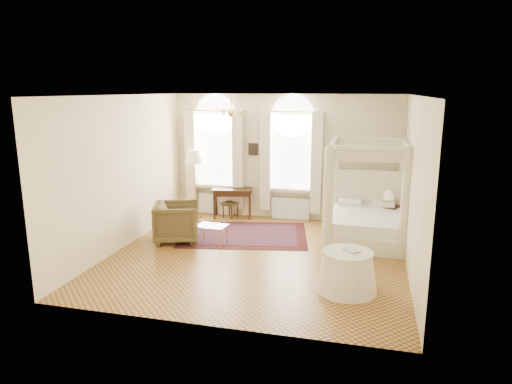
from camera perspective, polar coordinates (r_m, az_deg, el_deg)
ground at (r=9.67m, az=0.14°, el=-7.96°), size 6.00×6.00×0.00m
room_walls at (r=9.16m, az=0.14°, el=3.71°), size 6.00×6.00×6.00m
window_left at (r=12.49m, az=-5.15°, el=3.80°), size 1.62×0.27×3.29m
window_right at (r=11.97m, az=4.41°, el=3.43°), size 1.62×0.27×3.29m
chandelier at (r=10.45m, az=-3.10°, el=9.92°), size 0.51×0.45×0.50m
wall_pictures at (r=12.03m, az=3.98°, el=5.42°), size 2.54×0.03×0.39m
canopy_bed at (r=10.72m, az=13.52°, el=-3.28°), size 1.77×2.15×2.30m
nightstand at (r=11.58m, az=16.17°, el=-3.26°), size 0.58×0.56×0.65m
nightstand_lamp at (r=11.40m, az=16.23°, el=-0.49°), size 0.26×0.26×0.38m
writing_desk at (r=12.32m, az=-2.97°, el=-0.07°), size 1.18×0.79×0.81m
laptop at (r=12.32m, az=-2.29°, el=0.56°), size 0.34×0.26×0.02m
stool at (r=12.36m, az=-3.22°, el=-1.60°), size 0.47×0.47×0.43m
armchair at (r=10.61m, az=-9.90°, el=-3.71°), size 1.25×1.24×0.90m
coffee_table at (r=10.23m, az=-5.55°, el=-4.42°), size 0.70×0.52×0.46m
floor_lamp at (r=12.22m, az=-7.71°, el=3.97°), size 0.48×0.48×1.85m
oriental_rug at (r=11.00m, az=-1.49°, el=-5.33°), size 3.32×2.66×0.01m
side_table at (r=8.11m, az=11.29°, el=-9.71°), size 1.05×1.05×0.72m
book at (r=7.97m, az=11.28°, el=-7.23°), size 0.33×0.35×0.03m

